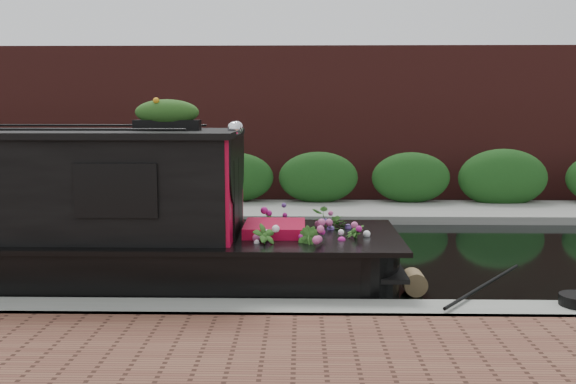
{
  "coord_description": "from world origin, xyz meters",
  "views": [
    {
      "loc": [
        1.73,
        -10.15,
        2.45
      ],
      "look_at": [
        1.53,
        -0.6,
        1.17
      ],
      "focal_mm": 40.0,
      "sensor_mm": 36.0,
      "label": 1
    }
  ],
  "objects": [
    {
      "name": "far_bank_path",
      "position": [
        0.0,
        4.2,
        0.0
      ],
      "size": [
        40.0,
        2.4,
        0.34
      ],
      "primitive_type": "cube",
      "color": "gray",
      "rests_on": "ground"
    },
    {
      "name": "ground",
      "position": [
        0.0,
        0.0,
        0.0
      ],
      "size": [
        80.0,
        80.0,
        0.0
      ],
      "primitive_type": "plane",
      "color": "black",
      "rests_on": "ground"
    },
    {
      "name": "far_brick_wall",
      "position": [
        0.0,
        7.2,
        0.0
      ],
      "size": [
        40.0,
        1.0,
        8.0
      ],
      "primitive_type": "cube",
      "color": "#501E1B",
      "rests_on": "ground"
    },
    {
      "name": "near_bank_coping",
      "position": [
        0.0,
        -3.3,
        0.0
      ],
      "size": [
        40.0,
        0.6,
        0.5
      ],
      "primitive_type": "cube",
      "color": "gray",
      "rests_on": "ground"
    },
    {
      "name": "far_hedge",
      "position": [
        0.0,
        5.1,
        0.0
      ],
      "size": [
        40.0,
        1.1,
        2.8
      ],
      "primitive_type": "cube",
      "color": "#1B4818",
      "rests_on": "ground"
    },
    {
      "name": "rope_fender",
      "position": [
        3.22,
        -1.93,
        0.15
      ],
      "size": [
        0.31,
        0.37,
        0.31
      ],
      "primitive_type": "cylinder",
      "rotation": [
        1.57,
        0.0,
        0.0
      ],
      "color": "brown",
      "rests_on": "ground"
    }
  ]
}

